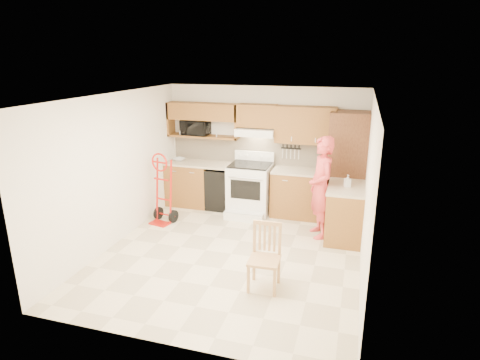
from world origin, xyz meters
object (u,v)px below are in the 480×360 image
at_px(microwave, 196,127).
at_px(range, 249,185).
at_px(hand_truck, 161,192).
at_px(person, 321,188).
at_px(dining_chair, 264,258).

bearing_deg(microwave, range, -13.11).
bearing_deg(hand_truck, person, 16.55).
xyz_separation_m(range, hand_truck, (-1.46, -0.92, 0.01)).
height_order(microwave, hand_truck, microwave).
height_order(person, hand_truck, person).
bearing_deg(dining_chair, person, 72.43).
bearing_deg(range, microwave, 166.17).
bearing_deg(range, dining_chair, -70.60).
relative_size(microwave, hand_truck, 0.46).
bearing_deg(person, dining_chair, -38.79).
height_order(microwave, dining_chair, microwave).
bearing_deg(microwave, person, -19.05).
xyz_separation_m(range, dining_chair, (0.92, -2.61, -0.15)).
height_order(hand_truck, dining_chair, hand_truck).
bearing_deg(microwave, dining_chair, -52.77).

